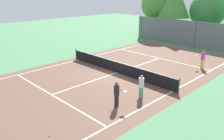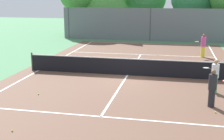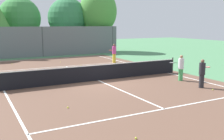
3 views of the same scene
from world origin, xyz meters
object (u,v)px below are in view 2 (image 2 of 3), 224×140
tennis_ball_9 (103,46)px  tennis_ball_8 (158,55)px  tennis_ball_10 (192,64)px  player_0 (203,45)px  player_2 (213,88)px  tennis_ball_13 (148,49)px  tennis_ball_0 (38,94)px  tennis_ball_12 (98,67)px  tennis_ball_1 (84,49)px  tennis_ball_4 (182,57)px  tennis_ball_3 (12,131)px  player_1 (215,76)px  tennis_ball_7 (215,112)px  tennis_ball_2 (83,62)px

tennis_ball_9 → tennis_ball_8: bearing=-33.7°
tennis_ball_10 → tennis_ball_9: bearing=140.8°
player_0 → tennis_ball_8: (-3.27, -0.14, -0.85)m
player_0 → tennis_ball_10: (-0.86, -2.86, -0.85)m
player_2 → tennis_ball_13: (-3.90, 13.23, -0.79)m
tennis_ball_0 → tennis_ball_10: bearing=47.9°
tennis_ball_9 → tennis_ball_12: (1.61, -8.09, 0.00)m
tennis_ball_1 → tennis_ball_4: (8.11, -2.17, 0.00)m
tennis_ball_0 → tennis_ball_12: size_ratio=1.00×
tennis_ball_3 → tennis_ball_13: (2.96, 17.16, 0.00)m
tennis_ball_8 → tennis_ball_9: size_ratio=1.00×
player_1 → tennis_ball_7: size_ratio=24.09×
tennis_ball_7 → tennis_ball_13: (-3.99, 13.95, 0.00)m
player_0 → tennis_ball_4: (-1.49, -0.66, -0.85)m
tennis_ball_2 → tennis_ball_4: 7.27m
tennis_ball_9 → tennis_ball_12: size_ratio=1.00×
player_0 → tennis_ball_1: player_0 is taller
player_2 → tennis_ball_12: 8.76m
tennis_ball_9 → tennis_ball_4: bearing=-29.6°
tennis_ball_3 → tennis_ball_9: same height
tennis_ball_1 → tennis_ball_13: (5.34, 0.94, 0.00)m
tennis_ball_2 → tennis_ball_8: same height
player_0 → tennis_ball_0: bearing=-126.7°
tennis_ball_0 → tennis_ball_8: bearing=65.9°
player_0 → tennis_ball_12: 8.35m
player_0 → tennis_ball_3: size_ratio=25.93×
tennis_ball_9 → tennis_ball_13: (4.10, -0.80, 0.00)m
tennis_ball_13 → player_0: bearing=-29.9°
tennis_ball_9 → player_1: bearing=-55.5°
player_0 → tennis_ball_4: size_ratio=25.93×
tennis_ball_1 → tennis_ball_4: same height
tennis_ball_3 → tennis_ball_7: bearing=24.8°
player_1 → tennis_ball_1: 14.04m
tennis_ball_4 → tennis_ball_9: (-6.87, 3.91, 0.00)m
tennis_ball_1 → tennis_ball_9: (1.24, 1.74, 0.00)m
player_0 → tennis_ball_13: 4.99m
tennis_ball_8 → tennis_ball_10: 3.64m
tennis_ball_0 → tennis_ball_2: 7.10m
player_0 → tennis_ball_1: 9.75m
player_1 → tennis_ball_4: (-1.41, 8.13, -0.79)m
tennis_ball_0 → tennis_ball_4: 12.11m
player_2 → tennis_ball_1: 15.39m
tennis_ball_13 → tennis_ball_9: bearing=169.0°
tennis_ball_0 → tennis_ball_8: same height
tennis_ball_0 → tennis_ball_1: 12.43m
player_0 → player_2: size_ratio=1.08×
tennis_ball_1 → tennis_ball_13: bearing=10.0°
player_1 → tennis_ball_2: (-8.00, 5.06, -0.79)m
tennis_ball_0 → tennis_ball_1: size_ratio=1.00×
tennis_ball_9 → tennis_ball_13: 4.18m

